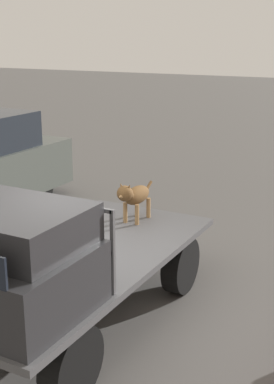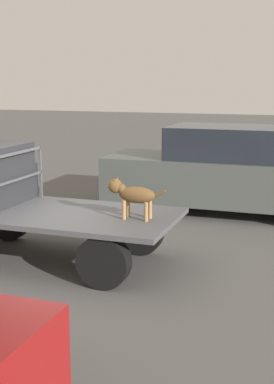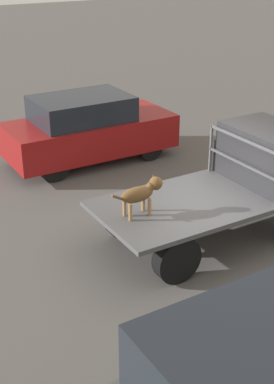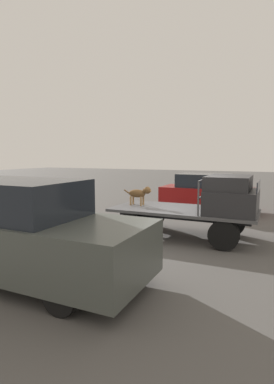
{
  "view_description": "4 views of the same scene",
  "coord_description": "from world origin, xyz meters",
  "px_view_note": "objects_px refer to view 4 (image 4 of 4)",
  "views": [
    {
      "loc": [
        4.89,
        3.45,
        3.4
      ],
      "look_at": [
        -1.51,
        0.01,
        1.26
      ],
      "focal_mm": 50.0,
      "sensor_mm": 36.0,
      "label": 1
    },
    {
      "loc": [
        -4.09,
        7.44,
        2.9
      ],
      "look_at": [
        -1.51,
        0.01,
        1.26
      ],
      "focal_mm": 50.0,
      "sensor_mm": 36.0,
      "label": 2
    },
    {
      "loc": [
        -5.42,
        -6.53,
        4.84
      ],
      "look_at": [
        -1.51,
        0.01,
        1.26
      ],
      "focal_mm": 50.0,
      "sensor_mm": 36.0,
      "label": 3
    },
    {
      "loc": [
        2.37,
        -8.43,
        2.38
      ],
      "look_at": [
        -1.51,
        0.01,
        1.26
      ],
      "focal_mm": 28.0,
      "sensor_mm": 36.0,
      "label": 4
    }
  ],
  "objects_px": {
    "dog": "(140,193)",
    "parked_pickup_far": "(18,230)",
    "flatbed_truck": "(183,216)",
    "parked_sedan": "(208,193)"
  },
  "relations": [
    {
      "from": "dog",
      "to": "parked_sedan",
      "type": "distance_m",
      "value": 4.64
    },
    {
      "from": "dog",
      "to": "parked_pickup_far",
      "type": "bearing_deg",
      "value": -108.92
    },
    {
      "from": "parked_sedan",
      "to": "parked_pickup_far",
      "type": "xyz_separation_m",
      "value": [
        -1.91,
        -8.71,
        0.14
      ]
    },
    {
      "from": "flatbed_truck",
      "to": "parked_sedan",
      "type": "relative_size",
      "value": 1.04
    },
    {
      "from": "parked_pickup_far",
      "to": "parked_sedan",
      "type": "bearing_deg",
      "value": 74.33
    },
    {
      "from": "flatbed_truck",
      "to": "parked_pickup_far",
      "type": "relative_size",
      "value": 0.8
    },
    {
      "from": "parked_sedan",
      "to": "parked_pickup_far",
      "type": "relative_size",
      "value": 0.78
    },
    {
      "from": "flatbed_truck",
      "to": "dog",
      "type": "relative_size",
      "value": 4.31
    },
    {
      "from": "flatbed_truck",
      "to": "parked_sedan",
      "type": "height_order",
      "value": "parked_sedan"
    },
    {
      "from": "flatbed_truck",
      "to": "parked_pickup_far",
      "type": "height_order",
      "value": "parked_pickup_far"
    }
  ]
}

